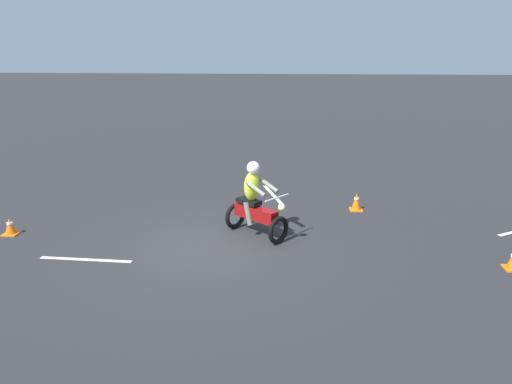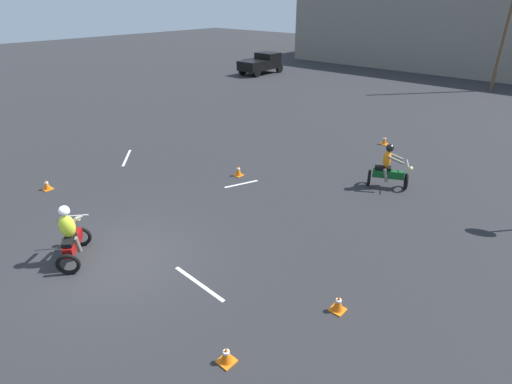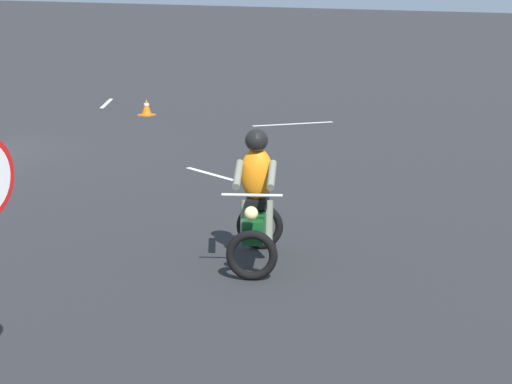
{
  "view_description": "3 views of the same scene",
  "coord_description": "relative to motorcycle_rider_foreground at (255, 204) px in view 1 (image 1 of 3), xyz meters",
  "views": [
    {
      "loc": [
        -1.66,
        9.47,
        4.07
      ],
      "look_at": [
        -0.94,
        -0.73,
        1.0
      ],
      "focal_mm": 35.0,
      "sensor_mm": 36.0,
      "label": 1
    },
    {
      "loc": [
        8.52,
        -4.13,
        6.37
      ],
      "look_at": [
        1.18,
        4.15,
        0.9
      ],
      "focal_mm": 28.0,
      "sensor_mm": 36.0,
      "label": 2
    },
    {
      "loc": [
        13.39,
        14.94,
        3.59
      ],
      "look_at": [
        3.3,
        9.04,
        0.9
      ],
      "focal_mm": 70.0,
      "sensor_mm": 36.0,
      "label": 3
    }
  ],
  "objects": [
    {
      "name": "lane_stripe_s",
      "position": [
        -0.29,
        -3.04,
        -0.72
      ],
      "size": [
        0.68,
        1.89,
        0.01
      ],
      "primitive_type": "cube",
      "rotation": [
        0.0,
        0.0,
        6.59
      ],
      "color": "silver",
      "rests_on": "ground"
    },
    {
      "name": "traffic_cone_far_right",
      "position": [
        5.39,
        0.33,
        -0.54
      ],
      "size": [
        0.32,
        0.32,
        0.38
      ],
      "color": "orange",
      "rests_on": "ground"
    },
    {
      "name": "lane_stripe_e",
      "position": [
        3.21,
        1.53,
        -0.72
      ],
      "size": [
        1.85,
        0.18,
        0.01
      ],
      "primitive_type": "cube",
      "rotation": [
        0.0,
        0.0,
        1.53
      ],
      "color": "silver",
      "rests_on": "ground"
    },
    {
      "name": "ground_plane",
      "position": [
        0.91,
        0.75,
        -0.73
      ],
      "size": [
        120.0,
        120.0,
        0.0
      ],
      "primitive_type": "plane",
      "color": "#28282B"
    },
    {
      "name": "traffic_cone_near_right",
      "position": [
        -2.43,
        -1.88,
        -0.51
      ],
      "size": [
        0.32,
        0.32,
        0.46
      ],
      "color": "orange",
      "rests_on": "ground"
    },
    {
      "name": "motorcycle_rider_foreground",
      "position": [
        0.0,
        0.0,
        0.0
      ],
      "size": [
        1.46,
        1.36,
        1.66
      ],
      "rotation": [
        0.0,
        0.0,
        0.88
      ],
      "color": "black",
      "rests_on": "ground"
    }
  ]
}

